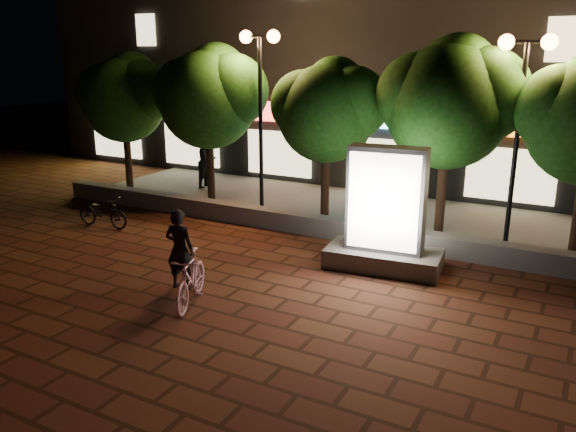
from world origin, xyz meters
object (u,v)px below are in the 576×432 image
Objects in this scene: tree_far_left at (126,95)px; pedestrian at (208,162)px; scooter_parked at (103,212)px; tree_mid at (329,107)px; rider at (180,249)px; tree_left at (210,94)px; tree_right at (451,98)px; street_lamp_left at (260,75)px; ad_kiosk at (385,220)px; street_lamp_right at (523,87)px; scooter_pink at (191,279)px.

tree_far_left is 2.54× the size of pedestrian.
scooter_parked is at bearing 177.92° from pedestrian.
tree_mid reaches higher than rider.
tree_far_left is at bearing -180.00° from tree_left.
street_lamp_left is at bearing -177.19° from tree_right.
ad_kiosk is at bearing -121.87° from pedestrian.
ad_kiosk reaches higher than scooter_parked.
scooter_parked is (-7.84, -0.78, -0.68)m from ad_kiosk.
street_lamp_left is at bearing 180.00° from street_lamp_right.
pedestrian is at bearing -3.02° from scooter_parked.
tree_mid is at bearing -180.00° from tree_right.
pedestrian is (-10.18, 1.65, -2.90)m from street_lamp_right.
tree_right is 7.86m from scooter_pink.
tree_far_left is 5.24m from scooter_parked.
tree_left is at bearing 172.30° from street_lamp_left.
tree_right reaches higher than scooter_parked.
tree_left is at bearing -21.24° from scooter_parked.
tree_left is 7.30m from tree_right.
scooter_parked is (-5.26, 2.84, -0.09)m from scooter_pink.
tree_right is 1.02× the size of street_lamp_right.
tree_right is at bearing 78.81° from ad_kiosk.
rider reaches higher than scooter_parked.
tree_mid is (4.00, -0.00, -0.23)m from tree_left.
scooter_pink is (-4.80, -6.26, -3.37)m from street_lamp_right.
ad_kiosk is 4.50m from rider.
scooter_pink is at bearing -149.30° from pedestrian.
ad_kiosk reaches higher than rider.
street_lamp_right is (4.95, -0.26, 0.68)m from tree_mid.
scooter_pink is (2.20, -6.26, -3.51)m from street_lamp_left.
rider is (1.53, -5.74, -3.19)m from street_lamp_left.
tree_right is 3.85m from ad_kiosk.
scooter_pink is 0.91m from rider.
street_lamp_left is 3.18× the size of scooter_parked.
street_lamp_right is 10.72m from pedestrian.
pedestrian reaches higher than scooter_parked.
tree_right reaches higher than tree_mid.
tree_far_left is 3.51m from tree_left.
street_lamp_right is (1.64, -0.26, 0.33)m from tree_right.
street_lamp_right is 11.17m from scooter_parked.
tree_left is 4.89m from scooter_parked.
street_lamp_right is 1.82× the size of ad_kiosk.
tree_right reaches higher than pedestrian.
scooter_parked is at bearing -106.75° from tree_left.
tree_far_left is at bearing 180.00° from tree_mid.
ad_kiosk is at bearing -23.33° from tree_left.
tree_far_left reaches higher than rider.
tree_left is 0.98× the size of street_lamp_right.
tree_far_left is at bearing 164.16° from ad_kiosk.
tree_far_left reaches higher than scooter_pink.
street_lamp_left reaches higher than pedestrian.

